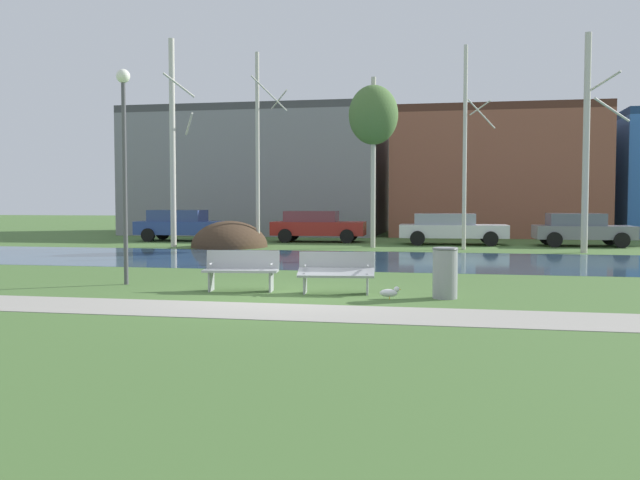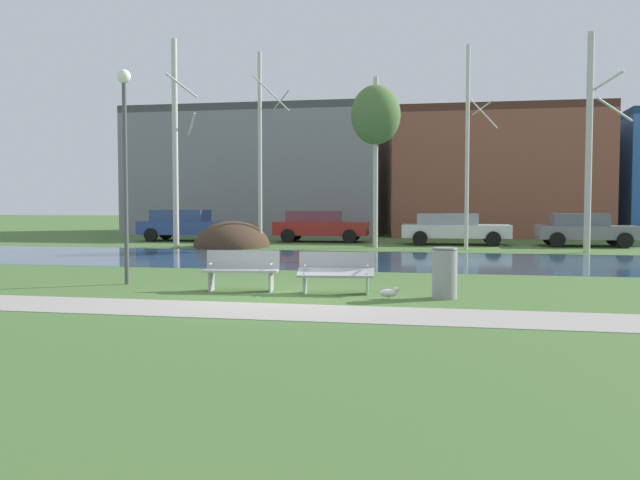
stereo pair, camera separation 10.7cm
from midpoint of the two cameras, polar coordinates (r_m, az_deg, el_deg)
name	(u,v)px [view 1 (the left image)]	position (r m, az deg, el deg)	size (l,w,h in m)	color
ground_plane	(353,258)	(24.18, 2.56, -1.42)	(120.00, 120.00, 0.00)	#476B33
paved_path_strip	(254,311)	(12.62, -5.60, -5.71)	(60.00, 1.82, 0.01)	#9E998E
river_band	(349,260)	(23.28, 2.22, -1.59)	(80.00, 7.61, 0.01)	#33516B
soil_mound	(230,247)	(29.87, -7.42, -0.56)	(3.16, 3.58, 2.20)	#423021
bench_left	(241,269)	(15.33, -6.57, -2.37)	(1.65, 0.74, 0.87)	#9EA0A3
bench_right	(336,271)	(14.83, 1.11, -2.54)	(1.65, 0.74, 0.87)	#9EA0A3
trash_bin	(445,272)	(14.30, 9.86, -2.57)	(0.52, 0.52, 1.02)	gray
seagull	(390,292)	(14.10, 5.44, -4.24)	(0.43, 0.16, 0.26)	white
streetlamp	(124,140)	(17.05, -15.73, 7.80)	(0.32, 0.32, 4.97)	#4C4C51
birch_far_left	(173,142)	(30.27, -11.90, 7.76)	(1.18, 2.00, 8.64)	beige
birch_left	(258,147)	(29.45, -5.10, 7.46)	(1.41, 2.64, 8.03)	beige
birch_center_left	(373,116)	(29.41, 4.23, 9.95)	(2.03, 2.03, 7.00)	beige
birch_center	(466,146)	(28.65, 11.57, 7.43)	(1.24, 2.14, 8.05)	beige
birch_center_right	(587,141)	(28.11, 20.69, 7.49)	(1.61, 2.63, 8.12)	beige
parked_van_nearest_blue	(183,225)	(34.63, -11.09, 1.23)	(4.62, 2.24, 1.49)	#2D4793
parked_sedan_second_red	(317,225)	(33.20, -0.35, 1.18)	(4.42, 2.16, 1.46)	maroon
parked_hatch_third_white	(451,228)	(31.66, 10.42, 0.97)	(4.75, 2.21, 1.38)	silver
parked_wagon_fourth_grey	(581,229)	(32.03, 20.24, 0.86)	(4.11, 2.24, 1.40)	slate
building_grey_warehouse	(262,173)	(42.47, -4.80, 5.43)	(14.35, 9.03, 7.19)	gray
building_brick_low	(494,174)	(41.41, 13.85, 5.22)	(11.15, 8.92, 6.93)	brown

